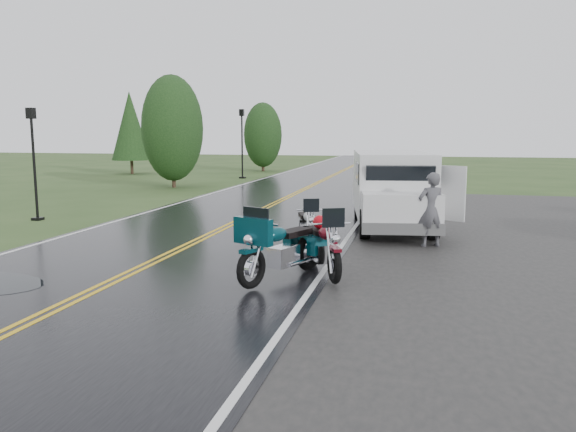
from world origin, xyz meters
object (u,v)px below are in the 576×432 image
at_px(motorcycle_teal, 251,252).
at_px(lamp_post_near_left, 34,164).
at_px(person_at_van, 431,211).
at_px(lamp_post_far_left, 242,144).
at_px(motorcycle_silver, 312,228).
at_px(van_white, 365,197).
at_px(motorcycle_red, 335,250).

xyz_separation_m(motorcycle_teal, lamp_post_near_left, (-9.33, 6.46, 1.10)).
height_order(person_at_van, lamp_post_far_left, lamp_post_far_left).
relative_size(motorcycle_teal, motorcycle_silver, 1.20).
bearing_deg(lamp_post_far_left, lamp_post_near_left, -94.21).
distance_m(lamp_post_near_left, lamp_post_far_left, 17.87).
bearing_deg(lamp_post_near_left, lamp_post_far_left, 85.79).
height_order(motorcycle_silver, van_white, van_white).
bearing_deg(motorcycle_red, lamp_post_far_left, 87.81).
relative_size(motorcycle_silver, lamp_post_far_left, 0.48).
bearing_deg(motorcycle_silver, lamp_post_near_left, 143.28).
bearing_deg(motorcycle_silver, lamp_post_far_left, 92.57).
distance_m(motorcycle_teal, motorcycle_silver, 3.46).
distance_m(person_at_van, lamp_post_far_left, 22.47).
relative_size(person_at_van, lamp_post_far_left, 0.43).
height_order(motorcycle_red, lamp_post_near_left, lamp_post_near_left).
height_order(van_white, person_at_van, van_white).
bearing_deg(lamp_post_near_left, motorcycle_silver, -17.22).
bearing_deg(person_at_van, motorcycle_silver, 3.55).
relative_size(motorcycle_teal, lamp_post_far_left, 0.58).
xyz_separation_m(person_at_van, lamp_post_near_left, (-12.51, 1.61, 0.91)).
bearing_deg(van_white, person_at_van, -29.22).
relative_size(motorcycle_teal, van_white, 0.42).
xyz_separation_m(motorcycle_teal, van_white, (1.50, 5.48, 0.42)).
height_order(motorcycle_red, lamp_post_far_left, lamp_post_far_left).
height_order(van_white, lamp_post_near_left, lamp_post_near_left).
bearing_deg(lamp_post_far_left, motorcycle_teal, -71.73).
bearing_deg(motorcycle_teal, motorcycle_red, 49.50).
xyz_separation_m(motorcycle_silver, person_at_van, (2.74, 1.42, 0.31)).
bearing_deg(motorcycle_red, motorcycle_silver, 85.34).
xyz_separation_m(motorcycle_red, lamp_post_far_left, (-9.42, 23.59, 1.47)).
distance_m(motorcycle_teal, person_at_van, 5.80).
distance_m(motorcycle_red, lamp_post_near_left, 12.23).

